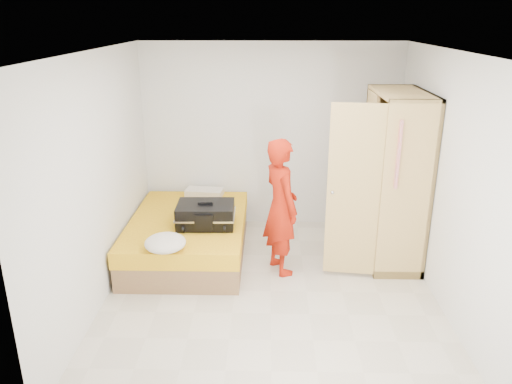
{
  "coord_description": "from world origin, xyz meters",
  "views": [
    {
      "loc": [
        -0.05,
        -4.89,
        2.92
      ],
      "look_at": [
        -0.18,
        0.51,
        1.0
      ],
      "focal_mm": 35.0,
      "sensor_mm": 36.0,
      "label": 1
    }
  ],
  "objects_px": {
    "bed": "(188,236)",
    "wardrobe": "(391,183)",
    "suitcase": "(206,215)",
    "person": "(281,207)",
    "round_cushion": "(165,243)"
  },
  "relations": [
    {
      "from": "suitcase",
      "to": "person",
      "type": "bearing_deg",
      "value": -12.31
    },
    {
      "from": "wardrobe",
      "to": "round_cushion",
      "type": "bearing_deg",
      "value": -161.7
    },
    {
      "from": "round_cushion",
      "to": "person",
      "type": "bearing_deg",
      "value": 22.35
    },
    {
      "from": "suitcase",
      "to": "bed",
      "type": "bearing_deg",
      "value": 139.8
    },
    {
      "from": "bed",
      "to": "wardrobe",
      "type": "height_order",
      "value": "wardrobe"
    },
    {
      "from": "round_cushion",
      "to": "bed",
      "type": "bearing_deg",
      "value": 83.57
    },
    {
      "from": "bed",
      "to": "person",
      "type": "distance_m",
      "value": 1.35
    },
    {
      "from": "bed",
      "to": "suitcase",
      "type": "bearing_deg",
      "value": -38.7
    },
    {
      "from": "bed",
      "to": "wardrobe",
      "type": "bearing_deg",
      "value": -0.9
    },
    {
      "from": "bed",
      "to": "round_cushion",
      "type": "relative_size",
      "value": 4.47
    },
    {
      "from": "bed",
      "to": "wardrobe",
      "type": "relative_size",
      "value": 0.96
    },
    {
      "from": "wardrobe",
      "to": "round_cushion",
      "type": "xyz_separation_m",
      "value": [
        -2.6,
        -0.86,
        -0.41
      ]
    },
    {
      "from": "suitcase",
      "to": "wardrobe",
      "type": "bearing_deg",
      "value": 2.76
    },
    {
      "from": "wardrobe",
      "to": "suitcase",
      "type": "distance_m",
      "value": 2.28
    },
    {
      "from": "wardrobe",
      "to": "round_cushion",
      "type": "relative_size",
      "value": 4.65
    }
  ]
}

